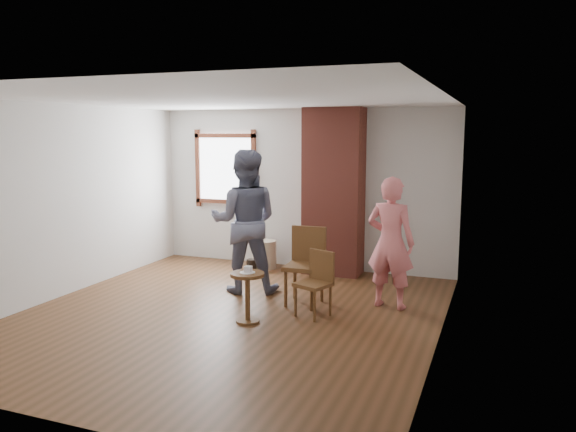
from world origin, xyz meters
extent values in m
plane|color=brown|center=(0.00, 0.00, 0.00)|extent=(5.50, 5.50, 0.00)
cube|color=silver|center=(0.00, 2.75, 1.30)|extent=(5.00, 0.04, 2.60)
cube|color=silver|center=(-2.50, 0.00, 1.30)|extent=(0.04, 5.50, 2.60)
cube|color=silver|center=(2.50, 0.00, 1.30)|extent=(0.04, 5.50, 2.60)
cube|color=white|center=(0.00, 0.00, 2.60)|extent=(5.00, 5.50, 0.04)
cube|color=brown|center=(-1.40, 2.71, 1.60)|extent=(1.14, 0.06, 1.34)
cube|color=white|center=(-1.40, 2.73, 1.60)|extent=(1.00, 0.02, 1.20)
cube|color=#9B4437|center=(0.60, 2.50, 1.30)|extent=(0.90, 0.50, 2.60)
cylinder|color=tan|center=(-0.52, 2.40, 0.23)|extent=(0.42, 0.42, 0.46)
cylinder|color=black|center=(-0.70, 2.24, 0.08)|extent=(0.22, 0.22, 0.17)
cube|color=brown|center=(0.72, 0.78, 0.50)|extent=(0.48, 0.48, 0.06)
cylinder|color=brown|center=(0.54, 0.59, 0.25)|extent=(0.04, 0.04, 0.50)
cylinder|color=brown|center=(0.91, 0.60, 0.25)|extent=(0.04, 0.04, 0.50)
cylinder|color=brown|center=(0.52, 0.97, 0.25)|extent=(0.04, 0.04, 0.50)
cylinder|color=brown|center=(0.90, 0.98, 0.25)|extent=(0.04, 0.04, 0.50)
cube|color=brown|center=(0.71, 0.99, 0.75)|extent=(0.47, 0.06, 0.50)
cube|color=brown|center=(0.98, 0.37, 0.40)|extent=(0.48, 0.48, 0.04)
cylinder|color=brown|center=(0.78, 0.28, 0.20)|extent=(0.04, 0.04, 0.40)
cylinder|color=brown|center=(1.06, 0.17, 0.20)|extent=(0.04, 0.04, 0.40)
cylinder|color=brown|center=(0.89, 0.56, 0.20)|extent=(0.04, 0.04, 0.40)
cylinder|color=brown|center=(1.17, 0.45, 0.20)|extent=(0.04, 0.04, 0.40)
cube|color=brown|center=(1.04, 0.52, 0.60)|extent=(0.36, 0.17, 0.40)
cylinder|color=brown|center=(0.33, -0.12, 0.58)|extent=(0.40, 0.40, 0.04)
cylinder|color=brown|center=(0.33, -0.12, 0.29)|extent=(0.06, 0.06, 0.54)
cylinder|color=brown|center=(0.33, -0.12, 0.01)|extent=(0.28, 0.28, 0.03)
cylinder|color=white|center=(0.33, -0.12, 0.60)|extent=(0.18, 0.18, 0.01)
cube|color=silver|center=(0.34, -0.12, 0.64)|extent=(0.08, 0.07, 0.06)
imported|color=black|center=(-0.26, 1.07, 1.00)|extent=(1.16, 1.03, 1.99)
imported|color=#E07072|center=(1.78, 1.07, 0.84)|extent=(0.66, 0.48, 1.68)
camera|label=1|loc=(3.06, -5.90, 2.22)|focal=35.00mm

